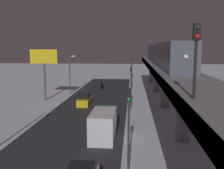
{
  "coord_description": "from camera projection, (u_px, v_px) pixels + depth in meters",
  "views": [
    {
      "loc": [
        -1.48,
        24.7,
        9.22
      ],
      "look_at": [
        2.39,
        -21.89,
        2.38
      ],
      "focal_mm": 40.59,
      "sensor_mm": 36.0,
      "label": 1
    }
  ],
  "objects": [
    {
      "name": "elevated_railway",
      "position": [
        183.0,
        86.0,
        24.49
      ],
      "size": [
        5.0,
        98.72,
        6.47
      ],
      "color": "slate",
      "rests_on": "ground_plane"
    },
    {
      "name": "ground_plane",
      "position": [
        118.0,
        139.0,
        25.81
      ],
      "size": [
        240.0,
        240.0,
        0.0
      ],
      "primitive_type": "plane",
      "color": "silver"
    },
    {
      "name": "traffic_light_distant",
      "position": [
        132.0,
        65.0,
        75.59
      ],
      "size": [
        0.32,
        0.44,
        6.4
      ],
      "color": "#2D2D2D",
      "rests_on": "ground_plane"
    },
    {
      "name": "traffic_light_far",
      "position": [
        132.0,
        70.0,
        56.37
      ],
      "size": [
        0.32,
        0.44,
        6.4
      ],
      "color": "#2D2D2D",
      "rests_on": "ground_plane"
    },
    {
      "name": "sedan_yellow_2",
      "position": [
        84.0,
        100.0,
        40.88
      ],
      "size": [
        1.8,
        4.15,
        1.97
      ],
      "color": "gold",
      "rests_on": "ground_plane"
    },
    {
      "name": "traffic_light_mid",
      "position": [
        131.0,
        82.0,
        37.16
      ],
      "size": [
        0.32,
        0.44,
        6.4
      ],
      "color": "#2D2D2D",
      "rests_on": "ground_plane"
    },
    {
      "name": "street_lamp_far",
      "position": [
        71.0,
        70.0,
        50.67
      ],
      "size": [
        1.35,
        0.44,
        7.65
      ],
      "color": "#38383D",
      "rests_on": "ground_plane"
    },
    {
      "name": "traffic_light_near",
      "position": [
        129.0,
        119.0,
        17.94
      ],
      "size": [
        0.32,
        0.44,
        6.4
      ],
      "color": "#2D2D2D",
      "rests_on": "ground_plane"
    },
    {
      "name": "commercial_billboard",
      "position": [
        44.0,
        62.0,
        43.66
      ],
      "size": [
        4.8,
        0.36,
        8.9
      ],
      "color": "#4C4C51",
      "rests_on": "ground_plane"
    },
    {
      "name": "sedan_black",
      "position": [
        98.0,
        86.0,
        56.73
      ],
      "size": [
        1.91,
        4.19,
        1.97
      ],
      "color": "black",
      "rests_on": "ground_plane"
    },
    {
      "name": "box_truck",
      "position": [
        104.0,
        123.0,
        26.65
      ],
      "size": [
        2.4,
        7.4,
        2.8
      ],
      "color": "#2D6038",
      "rests_on": "ground_plane"
    },
    {
      "name": "subway_train",
      "position": [
        163.0,
        53.0,
        42.05
      ],
      "size": [
        2.94,
        36.87,
        3.4
      ],
      "color": "#4C5160",
      "rests_on": "elevated_railway"
    },
    {
      "name": "rail_signal",
      "position": [
        196.0,
        48.0,
        13.29
      ],
      "size": [
        0.36,
        0.41,
        4.0
      ],
      "color": "black",
      "rests_on": "elevated_railway"
    },
    {
      "name": "avenue_asphalt",
      "position": [
        71.0,
        137.0,
        26.21
      ],
      "size": [
        11.0,
        98.72,
        0.01
      ],
      "primitive_type": "cube",
      "color": "#28282D",
      "rests_on": "ground_plane"
    }
  ]
}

